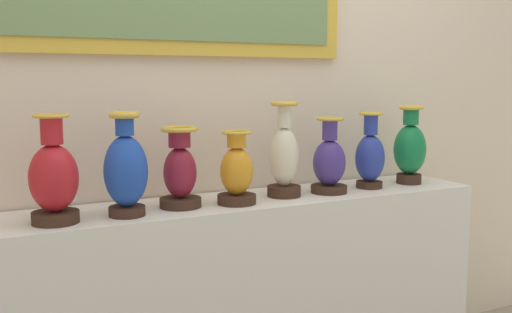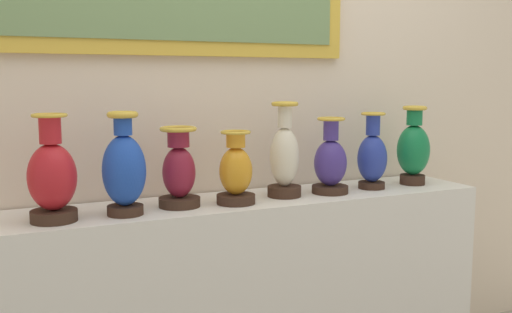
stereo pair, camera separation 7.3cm
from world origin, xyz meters
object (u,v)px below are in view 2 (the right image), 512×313
vase_emerald (413,149)px  vase_amber (236,173)px  vase_sapphire (124,170)px  vase_crimson (52,178)px  vase_indigo (330,163)px  vase_ivory (285,158)px  vase_burgundy (179,171)px  vase_cobalt (372,157)px

vase_emerald → vase_amber: bearing=-177.1°
vase_sapphire → vase_amber: 0.44m
vase_crimson → vase_indigo: 1.13m
vase_amber → vase_emerald: (0.91, 0.05, 0.04)m
vase_ivory → vase_indigo: 0.22m
vase_sapphire → vase_ivory: (0.68, 0.05, -0.00)m
vase_sapphire → vase_burgundy: 0.23m
vase_sapphire → vase_cobalt: 1.12m
vase_amber → vase_sapphire: bearing=-178.9°
vase_sapphire → vase_burgundy: size_ratio=1.21×
vase_ivory → vase_cobalt: size_ratio=1.16×
vase_sapphire → vase_burgundy: bearing=12.6°
vase_cobalt → vase_emerald: bearing=1.5°
vase_indigo → vase_ivory: bearing=175.1°
vase_cobalt → vase_ivory: bearing=179.4°
vase_cobalt → vase_emerald: 0.24m
vase_sapphire → vase_amber: vase_sapphire is taller
vase_crimson → vase_amber: size_ratio=1.29×
vase_sapphire → vase_indigo: bearing=2.2°
vase_sapphire → vase_ivory: 0.68m
vase_amber → vase_emerald: 0.91m
vase_cobalt → vase_burgundy: bearing=180.0°
vase_emerald → vase_cobalt: bearing=-178.5°
vase_emerald → vase_crimson: bearing=-178.2°
vase_burgundy → vase_cobalt: (0.90, -0.00, 0.01)m
vase_amber → vase_indigo: vase_indigo is taller
vase_sapphire → vase_emerald: size_ratio=1.02×
vase_burgundy → vase_amber: 0.22m
vase_crimson → vase_sapphire: bearing=-0.9°
vase_crimson → vase_amber: vase_crimson is taller
vase_cobalt → vase_indigo: bearing=-176.6°
vase_crimson → vase_burgundy: vase_crimson is taller
vase_sapphire → vase_indigo: 0.89m
vase_indigo → vase_cobalt: vase_cobalt is taller
vase_burgundy → vase_indigo: vase_indigo is taller
vase_indigo → vase_emerald: bearing=2.4°
vase_cobalt → vase_emerald: (0.24, 0.01, 0.02)m
vase_ivory → vase_indigo: size_ratio=1.21×
vase_cobalt → vase_amber: bearing=-176.6°
vase_sapphire → vase_indigo: vase_sapphire is taller
vase_crimson → vase_burgundy: bearing=5.6°
vase_amber → vase_cobalt: bearing=3.4°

